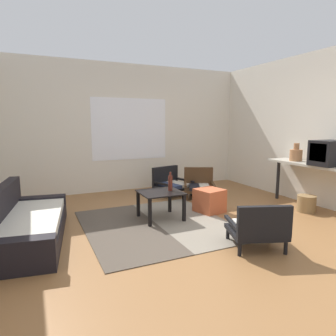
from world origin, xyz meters
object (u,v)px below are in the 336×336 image
couch (24,225)px  crt_television (329,153)px  ottoman_orange (209,201)px  console_shelf (315,168)px  glass_bottle (170,183)px  wicker_basket (306,204)px  armchair_corner (199,184)px  armchair_by_window (171,182)px  armchair_striped_foreground (258,227)px  coffee_table (161,197)px  clay_vase (296,154)px

couch → crt_television: crt_television is taller
ottoman_orange → console_shelf: console_shelf is taller
ottoman_orange → glass_bottle: 0.80m
wicker_basket → couch: bearing=172.1°
armchair_corner → console_shelf: console_shelf is taller
crt_television → glass_bottle: size_ratio=1.79×
armchair_by_window → console_shelf: console_shelf is taller
armchair_striped_foreground → glass_bottle: 1.57m
armchair_striped_foreground → console_shelf: 2.20m
armchair_striped_foreground → glass_bottle: bearing=106.2°
glass_bottle → wicker_basket: 2.33m
armchair_by_window → armchair_corner: 0.59m
coffee_table → armchair_striped_foreground: size_ratio=0.82×
armchair_by_window → ottoman_orange: (0.08, -1.34, -0.06)m
armchair_by_window → armchair_corner: size_ratio=1.00×
armchair_corner → wicker_basket: 1.96m
crt_television → clay_vase: 0.65m
armchair_by_window → crt_television: bearing=-51.1°
armchair_striped_foreground → ottoman_orange: armchair_striped_foreground is taller
console_shelf → wicker_basket: size_ratio=5.78×
armchair_striped_foreground → armchair_corner: 2.49m
coffee_table → glass_bottle: size_ratio=2.16×
armchair_by_window → couch: bearing=-152.3°
couch → clay_vase: size_ratio=6.34×
armchair_striped_foreground → console_shelf: (1.97, 0.88, 0.45)m
armchair_by_window → glass_bottle: (-0.64, -1.33, 0.30)m
armchair_corner → glass_bottle: glass_bottle is taller
console_shelf → armchair_by_window: bearing=132.3°
couch → armchair_corner: 3.27m
armchair_corner → crt_television: 2.33m
armchair_by_window → crt_television: 2.89m
crt_television → wicker_basket: size_ratio=1.76×
armchair_by_window → clay_vase: bearing=-41.1°
armchair_by_window → armchair_striped_foreground: armchair_striped_foreground is taller
armchair_by_window → console_shelf: (1.76, -1.94, 0.46)m
wicker_basket → armchair_striped_foreground: bearing=-155.1°
console_shelf → armchair_striped_foreground: bearing=-155.9°
armchair_corner → ottoman_orange: (-0.35, -0.94, -0.06)m
glass_bottle → couch: bearing=-177.8°
armchair_by_window → wicker_basket: (1.56, -2.00, -0.12)m
console_shelf → crt_television: (-0.00, -0.24, 0.28)m
coffee_table → ottoman_orange: size_ratio=1.55×
coffee_table → armchair_by_window: bearing=59.1°
clay_vase → wicker_basket: clay_vase is taller
coffee_table → ottoman_orange: coffee_table is taller
coffee_table → ottoman_orange: 0.90m
armchair_striped_foreground → clay_vase: 2.43m
console_shelf → wicker_basket: bearing=-163.3°
crt_television → ottoman_orange: bearing=153.6°
crt_television → wicker_basket: (-0.20, 0.18, -0.85)m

